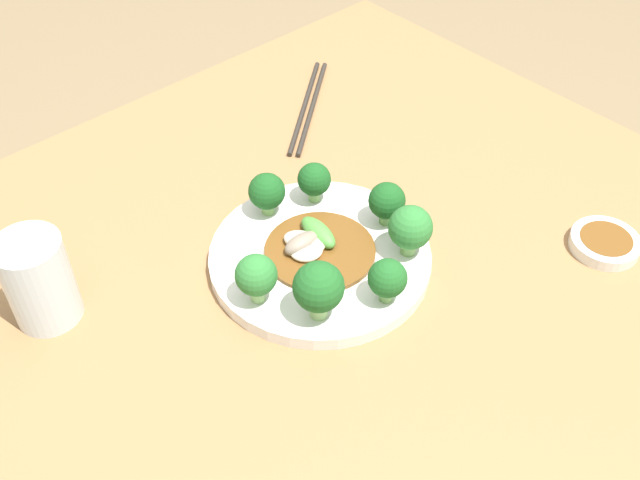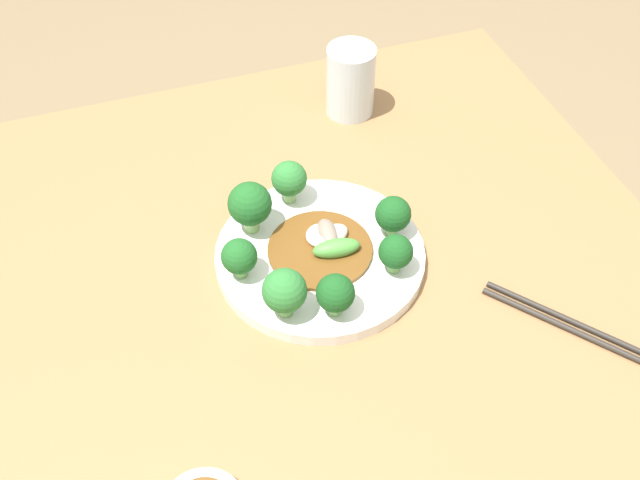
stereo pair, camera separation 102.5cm
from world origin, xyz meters
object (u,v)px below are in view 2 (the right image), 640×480
at_px(broccoli_northwest, 396,252).
at_px(broccoli_west, 393,215).
at_px(broccoli_north, 335,294).
at_px(plate, 320,256).
at_px(broccoli_south, 288,180).
at_px(stirfry_center, 325,244).
at_px(broccoli_northeast, 284,291).
at_px(broccoli_southeast, 250,205).
at_px(drinking_glass, 351,81).
at_px(broccoli_east, 239,257).
at_px(chopsticks, 582,330).

distance_m(broccoli_northwest, broccoli_west, 0.06).
bearing_deg(broccoli_north, plate, -98.50).
height_order(broccoli_south, stirfry_center, broccoli_south).
height_order(broccoli_west, stirfry_center, broccoli_west).
height_order(broccoli_north, broccoli_northeast, broccoli_northeast).
xyz_separation_m(broccoli_north, stirfry_center, (-0.02, -0.10, -0.03)).
bearing_deg(broccoli_south, broccoli_northwest, 118.46).
bearing_deg(broccoli_southeast, broccoli_south, -149.72).
xyz_separation_m(broccoli_west, drinking_glass, (-0.05, -0.27, 0.00)).
xyz_separation_m(broccoli_southeast, broccoli_northwest, (-0.14, 0.12, -0.01)).
xyz_separation_m(broccoli_west, broccoli_south, (0.11, -0.10, 0.00)).
xyz_separation_m(broccoli_northwest, broccoli_west, (-0.02, -0.06, 0.00)).
height_order(broccoli_east, stirfry_center, broccoli_east).
relative_size(broccoli_southeast, broccoli_east, 1.31).
distance_m(plate, chopsticks, 0.32).
distance_m(plate, broccoli_southeast, 0.11).
relative_size(broccoli_east, stirfry_center, 0.42).
height_order(broccoli_southeast, stirfry_center, broccoli_southeast).
height_order(broccoli_northeast, stirfry_center, broccoli_northeast).
bearing_deg(broccoli_southeast, broccoli_northwest, 139.66).
height_order(broccoli_northeast, drinking_glass, drinking_glass).
relative_size(broccoli_southeast, chopsticks, 0.36).
bearing_deg(broccoli_north, broccoli_west, -139.18).
xyz_separation_m(plate, chopsticks, (-0.25, 0.20, -0.00)).
xyz_separation_m(broccoli_southeast, broccoli_west, (-0.16, 0.06, -0.01)).
distance_m(broccoli_south, drinking_glass, 0.23).
distance_m(broccoli_southeast, chopsticks, 0.42).
height_order(plate, broccoli_east, broccoli_east).
xyz_separation_m(broccoli_south, broccoli_northeast, (0.06, 0.17, 0.00)).
bearing_deg(plate, broccoli_east, 2.99).
bearing_deg(chopsticks, plate, -38.98).
bearing_deg(broccoli_northwest, broccoli_east, -16.54).
relative_size(broccoli_west, broccoli_south, 0.92).
relative_size(broccoli_south, broccoli_northeast, 0.94).
distance_m(broccoli_north, drinking_glass, 0.40).
height_order(broccoli_northwest, broccoli_northeast, broccoli_northeast).
xyz_separation_m(broccoli_west, broccoli_north, (0.11, 0.09, 0.00)).
distance_m(broccoli_northwest, stirfry_center, 0.09).
bearing_deg(drinking_glass, broccoli_northwest, 78.57).
relative_size(broccoli_south, broccoli_north, 1.08).
height_order(broccoli_south, broccoli_east, broccoli_south).
height_order(broccoli_northwest, drinking_glass, drinking_glass).
bearing_deg(broccoli_southeast, broccoli_east, 64.89).
bearing_deg(drinking_glass, broccoli_northeast, 59.11).
bearing_deg(plate, broccoli_northwest, 142.26).
relative_size(broccoli_northwest, broccoli_east, 0.98).
xyz_separation_m(broccoli_east, broccoli_northeast, (-0.03, 0.07, 0.01)).
xyz_separation_m(broccoli_northwest, broccoli_south, (0.08, -0.16, 0.00)).
height_order(drinking_glass, chopsticks, drinking_glass).
xyz_separation_m(drinking_glass, chopsticks, (-0.11, 0.47, -0.05)).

